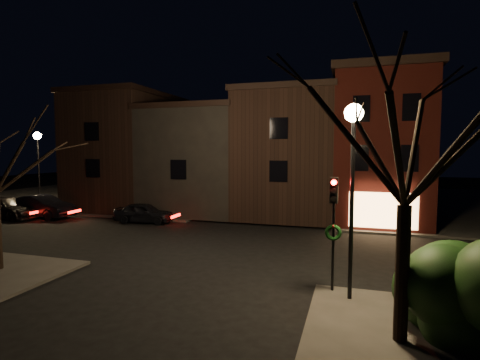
{
  "coord_description": "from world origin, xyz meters",
  "views": [
    {
      "loc": [
        6.23,
        -18.77,
        5.1
      ],
      "look_at": [
        -0.7,
        3.97,
        3.2
      ],
      "focal_mm": 28.0,
      "sensor_mm": 36.0,
      "label": 1
    }
  ],
  "objects_px": {
    "street_lamp_near": "(353,148)",
    "parked_car_a": "(144,213)",
    "bare_tree_right": "(408,108)",
    "parked_car_c": "(8,208)",
    "street_lamp_far": "(38,149)",
    "parked_car_b": "(42,206)",
    "traffic_signal": "(333,216)"
  },
  "relations": [
    {
      "from": "parked_car_c",
      "to": "street_lamp_near",
      "type": "bearing_deg",
      "value": -105.92
    },
    {
      "from": "street_lamp_near",
      "to": "bare_tree_right",
      "type": "bearing_deg",
      "value": -62.53
    },
    {
      "from": "street_lamp_far",
      "to": "traffic_signal",
      "type": "bearing_deg",
      "value": -25.45
    },
    {
      "from": "street_lamp_near",
      "to": "parked_car_c",
      "type": "bearing_deg",
      "value": 160.57
    },
    {
      "from": "parked_car_b",
      "to": "street_lamp_far",
      "type": "bearing_deg",
      "value": 50.28
    },
    {
      "from": "traffic_signal",
      "to": "parked_car_b",
      "type": "relative_size",
      "value": 0.79
    },
    {
      "from": "traffic_signal",
      "to": "parked_car_a",
      "type": "relative_size",
      "value": 0.98
    },
    {
      "from": "street_lamp_far",
      "to": "traffic_signal",
      "type": "xyz_separation_m",
      "value": [
        24.6,
        -11.71,
        -2.37
      ]
    },
    {
      "from": "bare_tree_right",
      "to": "parked_car_b",
      "type": "bearing_deg",
      "value": 152.85
    },
    {
      "from": "bare_tree_right",
      "to": "parked_car_c",
      "type": "height_order",
      "value": "bare_tree_right"
    },
    {
      "from": "street_lamp_near",
      "to": "traffic_signal",
      "type": "distance_m",
      "value": 2.49
    },
    {
      "from": "street_lamp_far",
      "to": "bare_tree_right",
      "type": "height_order",
      "value": "bare_tree_right"
    },
    {
      "from": "bare_tree_right",
      "to": "parked_car_a",
      "type": "relative_size",
      "value": 2.05
    },
    {
      "from": "street_lamp_far",
      "to": "parked_car_b",
      "type": "distance_m",
      "value": 5.68
    },
    {
      "from": "bare_tree_right",
      "to": "parked_car_c",
      "type": "distance_m",
      "value": 28.89
    },
    {
      "from": "parked_car_b",
      "to": "bare_tree_right",
      "type": "bearing_deg",
      "value": -114.16
    },
    {
      "from": "street_lamp_near",
      "to": "parked_car_b",
      "type": "height_order",
      "value": "street_lamp_near"
    },
    {
      "from": "street_lamp_near",
      "to": "traffic_signal",
      "type": "bearing_deg",
      "value": 140.63
    },
    {
      "from": "street_lamp_near",
      "to": "bare_tree_right",
      "type": "relative_size",
      "value": 0.76
    },
    {
      "from": "street_lamp_near",
      "to": "street_lamp_far",
      "type": "distance_m",
      "value": 28.0
    },
    {
      "from": "bare_tree_right",
      "to": "parked_car_b",
      "type": "height_order",
      "value": "bare_tree_right"
    },
    {
      "from": "street_lamp_near",
      "to": "parked_car_b",
      "type": "bearing_deg",
      "value": 156.66
    },
    {
      "from": "street_lamp_near",
      "to": "street_lamp_far",
      "type": "height_order",
      "value": "same"
    },
    {
      "from": "street_lamp_near",
      "to": "parked_car_a",
      "type": "height_order",
      "value": "street_lamp_near"
    },
    {
      "from": "street_lamp_far",
      "to": "traffic_signal",
      "type": "relative_size",
      "value": 1.6
    },
    {
      "from": "traffic_signal",
      "to": "bare_tree_right",
      "type": "xyz_separation_m",
      "value": [
        1.9,
        -2.99,
        3.34
      ]
    },
    {
      "from": "traffic_signal",
      "to": "parked_car_a",
      "type": "distance_m",
      "value": 16.71
    },
    {
      "from": "street_lamp_near",
      "to": "bare_tree_right",
      "type": "xyz_separation_m",
      "value": [
        1.3,
        -2.5,
        0.97
      ]
    },
    {
      "from": "street_lamp_far",
      "to": "parked_car_a",
      "type": "bearing_deg",
      "value": -10.21
    },
    {
      "from": "traffic_signal",
      "to": "bare_tree_right",
      "type": "distance_m",
      "value": 4.87
    },
    {
      "from": "street_lamp_far",
      "to": "parked_car_a",
      "type": "xyz_separation_m",
      "value": [
        11.15,
        -2.01,
        -4.47
      ]
    },
    {
      "from": "traffic_signal",
      "to": "parked_car_c",
      "type": "height_order",
      "value": "traffic_signal"
    }
  ]
}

